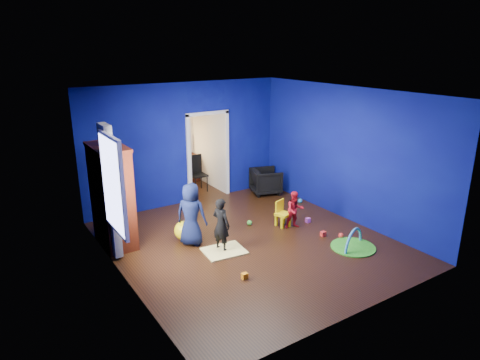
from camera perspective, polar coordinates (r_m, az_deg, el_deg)
floor at (r=8.48m, az=1.35°, el=-8.36°), size 5.00×5.50×0.01m
ceiling at (r=7.67m, az=1.51°, el=11.51°), size 5.00×5.50×0.01m
wall_back at (r=10.27m, az=-7.30°, el=4.75°), size 5.00×0.02×2.90m
wall_front at (r=6.02m, az=16.41°, el=-5.28°), size 5.00×0.02×2.90m
wall_left at (r=6.92m, az=-15.94°, el=-2.20°), size 0.02×5.50×2.90m
wall_right at (r=9.54m, az=13.94°, el=3.38°), size 0.02×5.50×2.90m
alcove at (r=11.33m, az=-6.47°, el=4.97°), size 1.00×1.75×2.50m
armchair at (r=11.10m, az=3.48°, el=-0.15°), size 0.90×0.88×0.65m
child_black at (r=8.00m, az=-2.53°, el=-5.96°), size 0.36×0.44×1.03m
child_navy at (r=8.25m, az=-6.52°, el=-4.56°), size 0.69×0.71×1.24m
toddler_red at (r=9.06m, az=7.32°, el=-3.97°), size 0.46×0.40×0.80m
vase at (r=7.88m, az=-16.79°, el=4.81°), size 0.22×0.22×0.22m
potted_plant at (r=8.35m, az=-17.87°, el=5.88°), size 0.23×0.23×0.35m
tv_armoire at (r=8.45m, az=-16.73°, el=-2.05°), size 0.58×1.14×1.96m
crt_tv at (r=8.45m, az=-16.50°, el=-1.74°), size 0.46×0.70×0.54m
yellow_blanket at (r=8.14m, az=-2.12°, el=-9.44°), size 0.81×0.68×0.03m
hopper_ball at (r=8.60m, az=-7.48°, el=-6.70°), size 0.39×0.39×0.39m
kid_chair at (r=9.17m, az=5.76°, el=-4.66°), size 0.35×0.35×0.50m
play_mat at (r=8.57m, az=14.84°, el=-8.63°), size 0.85×0.85×0.02m
toy_arch at (r=8.56m, az=14.84°, el=-8.58°), size 0.73×0.31×0.76m
window_left at (r=7.22m, az=-16.73°, el=-0.62°), size 0.03×0.95×1.55m
curtain at (r=7.84m, az=-16.91°, el=-1.50°), size 0.14×0.42×2.40m
doorway at (r=10.63m, az=-4.30°, el=3.07°), size 1.16×0.10×2.10m
study_desk at (r=12.10m, az=-7.68°, el=1.47°), size 0.88×0.44×0.75m
desk_monitor at (r=12.06m, az=-8.04°, el=4.23°), size 0.40×0.05×0.32m
desk_lamp at (r=11.90m, az=-9.14°, el=3.90°), size 0.14×0.14×0.14m
folding_chair at (r=11.25m, az=-5.59°, el=0.75°), size 0.40×0.40×0.92m
book_shelf at (r=11.85m, az=-8.25°, el=9.25°), size 0.88×0.24×0.04m
toy_0 at (r=8.89m, az=11.02°, el=-7.06°), size 0.10×0.08×0.10m
toy_1 at (r=10.61m, az=8.03°, el=-2.73°), size 0.11×0.11×0.11m
toy_2 at (r=7.27m, az=0.62°, el=-12.68°), size 0.10×0.08×0.10m
toy_3 at (r=9.25m, az=1.28°, el=-5.69°), size 0.11×0.11×0.11m
toy_4 at (r=9.49m, az=9.04°, el=-5.32°), size 0.10×0.08×0.10m
toy_5 at (r=8.89m, az=13.33°, el=-7.20°), size 0.11×0.11×0.11m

